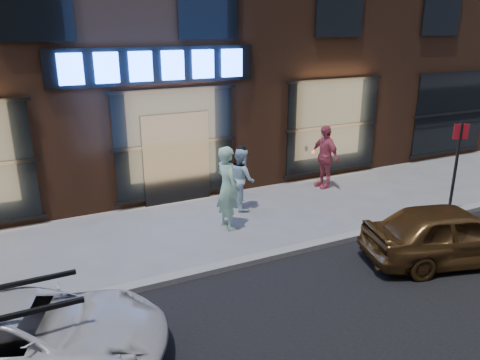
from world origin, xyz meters
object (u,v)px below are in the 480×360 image
(man_bowtie, at_px, (227,188))
(man_cap, at_px, (242,178))
(white_suv, at_px, (23,336))
(passerby, at_px, (324,156))
(sign_post, at_px, (457,160))
(gold_sedan, at_px, (451,234))

(man_bowtie, height_order, man_cap, man_bowtie)
(man_cap, bearing_deg, white_suv, 132.91)
(passerby, bearing_deg, sign_post, 21.94)
(man_cap, height_order, sign_post, sign_post)
(man_cap, xyz_separation_m, white_suv, (-5.31, -4.13, -0.26))
(man_bowtie, distance_m, sign_post, 5.65)
(man_cap, bearing_deg, gold_sedan, -145.39)
(man_cap, relative_size, sign_post, 0.69)
(passerby, bearing_deg, gold_sedan, -10.49)
(man_bowtie, relative_size, gold_sedan, 0.56)
(man_bowtie, bearing_deg, white_suv, 120.29)
(sign_post, bearing_deg, man_cap, 171.60)
(white_suv, relative_size, gold_sedan, 1.11)
(man_bowtie, relative_size, white_suv, 0.51)
(man_bowtie, height_order, gold_sedan, man_bowtie)
(man_bowtie, xyz_separation_m, white_suv, (-4.47, -3.16, -0.44))
(man_bowtie, height_order, white_suv, man_bowtie)
(passerby, height_order, sign_post, sign_post)
(man_bowtie, bearing_deg, gold_sedan, -140.80)
(white_suv, xyz_separation_m, sign_post, (9.85, 1.47, 0.87))
(passerby, xyz_separation_m, gold_sedan, (-0.39, -4.87, -0.32))
(man_cap, height_order, passerby, passerby)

